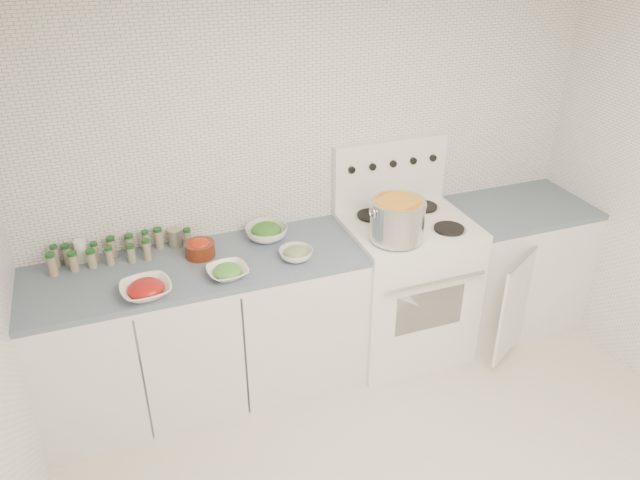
{
  "coord_description": "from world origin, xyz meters",
  "views": [
    {
      "loc": [
        -1.21,
        -1.79,
        2.68
      ],
      "look_at": [
        -0.11,
        1.14,
        0.95
      ],
      "focal_mm": 35.0,
      "sensor_mm": 36.0,
      "label": 1
    }
  ],
  "objects": [
    {
      "name": "stock_pot",
      "position": [
        0.31,
        1.01,
        1.07
      ],
      "size": [
        0.33,
        0.31,
        0.24
      ],
      "rotation": [
        0.0,
        0.0,
        0.16
      ],
      "color": "silver",
      "rests_on": "stove"
    },
    {
      "name": "bowl_snowpea",
      "position": [
        -0.68,
        1.01,
        0.93
      ],
      "size": [
        0.24,
        0.24,
        0.07
      ],
      "color": "white",
      "rests_on": "counter_left"
    },
    {
      "name": "spice_cluster",
      "position": [
        -1.25,
        1.4,
        0.96
      ],
      "size": [
        0.78,
        0.16,
        0.13
      ],
      "color": "gray",
      "rests_on": "counter_left"
    },
    {
      "name": "bowl_pepper",
      "position": [
        -0.78,
        1.28,
        0.95
      ],
      "size": [
        0.17,
        0.17,
        0.1
      ],
      "color": "#5A1F0F",
      "rests_on": "counter_left"
    },
    {
      "name": "bowl_tomato",
      "position": [
        -1.11,
        0.99,
        0.94
      ],
      "size": [
        0.28,
        0.28,
        0.08
      ],
      "color": "white",
      "rests_on": "counter_left"
    },
    {
      "name": "counter_right",
      "position": [
        1.3,
        1.19,
        0.45
      ],
      "size": [
        0.89,
        0.83,
        0.9
      ],
      "color": "white",
      "rests_on": "ground"
    },
    {
      "name": "salt_canister",
      "position": [
        -1.4,
        1.45,
        0.96
      ],
      "size": [
        0.08,
        0.08,
        0.13
      ],
      "primitive_type": "cylinder",
      "rotation": [
        0.0,
        0.0,
        -0.37
      ],
      "color": "white",
      "rests_on": "counter_left"
    },
    {
      "name": "stove",
      "position": [
        0.48,
        1.19,
        0.5
      ],
      "size": [
        0.76,
        0.7,
        1.36
      ],
      "color": "white",
      "rests_on": "ground"
    },
    {
      "name": "room_walls",
      "position": [
        0.0,
        0.0,
        1.56
      ],
      "size": [
        3.54,
        3.04,
        2.52
      ],
      "color": "white",
      "rests_on": "ground"
    },
    {
      "name": "bowl_zucchini",
      "position": [
        -0.29,
        1.06,
        0.93
      ],
      "size": [
        0.24,
        0.24,
        0.08
      ],
      "color": "white",
      "rests_on": "counter_left"
    },
    {
      "name": "counter_left",
      "position": [
        -0.82,
        1.19,
        0.45
      ],
      "size": [
        1.85,
        0.62,
        0.9
      ],
      "color": "white",
      "rests_on": "ground"
    },
    {
      "name": "tin_can",
      "position": [
        -0.89,
        1.45,
        0.95
      ],
      "size": [
        0.1,
        0.1,
        0.1
      ],
      "primitive_type": "cylinder",
      "rotation": [
        0.0,
        0.0,
        -0.35
      ],
      "color": "gray",
      "rests_on": "counter_left"
    },
    {
      "name": "bowl_broccoli",
      "position": [
        -0.37,
        1.34,
        0.95
      ],
      "size": [
        0.32,
        0.32,
        0.1
      ],
      "color": "white",
      "rests_on": "counter_left"
    }
  ]
}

